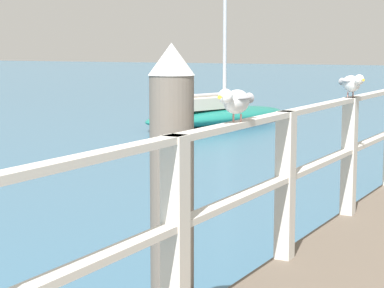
% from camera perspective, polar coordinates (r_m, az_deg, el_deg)
% --- Properties ---
extents(dock_piling_near, '(0.29, 0.29, 2.11)m').
position_cam_1_polar(dock_piling_near, '(4.66, -1.57, -5.04)').
color(dock_piling_near, '#6B6056').
rests_on(dock_piling_near, ground_plane).
extents(seagull_foreground, '(0.19, 0.48, 0.21)m').
position_cam_1_polar(seagull_foreground, '(4.50, 3.47, 3.42)').
color(seagull_foreground, white).
rests_on(seagull_foreground, pier_railing).
extents(seagull_background, '(0.34, 0.40, 0.21)m').
position_cam_1_polar(seagull_background, '(6.82, 12.36, 4.70)').
color(seagull_background, white).
rests_on(seagull_background, pier_railing).
extents(boat_1, '(2.91, 5.18, 6.87)m').
position_cam_1_polar(boat_1, '(19.24, 1.92, 2.45)').
color(boat_1, '#197266').
rests_on(boat_1, ground_plane).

